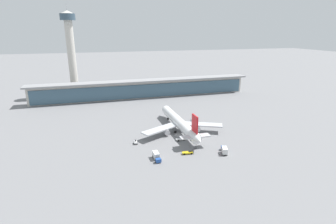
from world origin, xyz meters
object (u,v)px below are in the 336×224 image
object	(u,v)px
service_truck_at_far_stand_blue	(156,156)
service_truck_on_taxiway_yellow	(188,152)
safety_cone_alpha	(196,144)
service_truck_near_nose_blue	(224,150)
service_truck_under_wing_red	(194,119)
control_tower	(71,48)
service_truck_by_tail_white	(181,139)
service_truck_mid_apron_white	(136,142)
airliner_on_stand	(180,123)

from	to	relation	value
service_truck_at_far_stand_blue	service_truck_on_taxiway_yellow	bearing A→B (deg)	3.62
service_truck_at_far_stand_blue	safety_cone_alpha	xyz separation A→B (m)	(22.87, 9.86, -1.37)
service_truck_near_nose_blue	safety_cone_alpha	distance (m)	15.64
service_truck_near_nose_blue	service_truck_on_taxiway_yellow	world-z (taller)	service_truck_near_nose_blue
service_truck_at_far_stand_blue	safety_cone_alpha	bearing A→B (deg)	23.31
service_truck_under_wing_red	safety_cone_alpha	xyz separation A→B (m)	(-11.67, -32.22, -1.39)
service_truck_under_wing_red	control_tower	distance (m)	123.15
service_truck_by_tail_white	control_tower	distance (m)	135.34
service_truck_under_wing_red	service_truck_on_taxiway_yellow	distance (m)	45.45
service_truck_near_nose_blue	control_tower	world-z (taller)	control_tower
service_truck_on_taxiway_yellow	control_tower	world-z (taller)	control_tower
service_truck_on_taxiway_yellow	control_tower	xyz separation A→B (m)	(-53.29, 132.60, 39.90)
control_tower	service_truck_by_tail_white	bearing A→B (deg)	-64.59
service_truck_mid_apron_white	service_truck_by_tail_white	distance (m)	23.43
service_truck_mid_apron_white	service_truck_by_tail_white	size ratio (longest dim) A/B	0.44
service_truck_near_nose_blue	service_truck_mid_apron_white	world-z (taller)	service_truck_near_nose_blue
service_truck_on_taxiway_yellow	service_truck_mid_apron_white	bearing A→B (deg)	139.23
service_truck_near_nose_blue	service_truck_by_tail_white	world-z (taller)	service_truck_near_nose_blue
airliner_on_stand	service_truck_at_far_stand_blue	size ratio (longest dim) A/B	8.29
service_truck_by_tail_white	service_truck_on_taxiway_yellow	xyz separation A→B (m)	(-2.21, -15.79, 0.00)
service_truck_under_wing_red	service_truck_by_tail_white	xyz separation A→B (m)	(-17.13, -25.33, -0.90)
service_truck_by_tail_white	safety_cone_alpha	bearing A→B (deg)	-51.63
airliner_on_stand	service_truck_by_tail_white	size ratio (longest dim) A/B	8.81
service_truck_under_wing_red	service_truck_on_taxiway_yellow	world-z (taller)	service_truck_under_wing_red
service_truck_mid_apron_white	service_truck_near_nose_blue	bearing A→B (deg)	-30.39
service_truck_on_taxiway_yellow	service_truck_at_far_stand_blue	bearing A→B (deg)	-176.38
airliner_on_stand	service_truck_under_wing_red	bearing A→B (deg)	43.57
airliner_on_stand	service_truck_at_far_stand_blue	bearing A→B (deg)	-125.64
airliner_on_stand	service_truck_mid_apron_white	world-z (taller)	airliner_on_stand
safety_cone_alpha	service_truck_near_nose_blue	bearing A→B (deg)	-55.19
control_tower	safety_cone_alpha	world-z (taller)	control_tower
airliner_on_stand	service_truck_by_tail_white	bearing A→B (deg)	-105.44
service_truck_mid_apron_white	airliner_on_stand	bearing A→B (deg)	20.27
service_truck_near_nose_blue	control_tower	xyz separation A→B (m)	(-69.85, 136.50, 39.02)
control_tower	service_truck_at_far_stand_blue	bearing A→B (deg)	-74.09
airliner_on_stand	safety_cone_alpha	world-z (taller)	airliner_on_stand
service_truck_near_nose_blue	service_truck_on_taxiway_yellow	size ratio (longest dim) A/B	1.11
airliner_on_stand	safety_cone_alpha	xyz separation A→B (m)	(2.07, -19.15, -4.79)
control_tower	airliner_on_stand	bearing A→B (deg)	-60.61
service_truck_under_wing_red	service_truck_by_tail_white	world-z (taller)	service_truck_under_wing_red
service_truck_near_nose_blue	service_truck_mid_apron_white	bearing A→B (deg)	149.61
service_truck_on_taxiway_yellow	safety_cone_alpha	distance (m)	11.75
service_truck_mid_apron_white	safety_cone_alpha	xyz separation A→B (m)	(28.76, -9.29, -0.56)
service_truck_near_nose_blue	airliner_on_stand	bearing A→B (deg)	108.95
control_tower	safety_cone_alpha	size ratio (longest dim) A/B	106.77
service_truck_near_nose_blue	service_truck_by_tail_white	distance (m)	24.38
service_truck_near_nose_blue	service_truck_at_far_stand_blue	world-z (taller)	same
service_truck_on_taxiway_yellow	service_truck_at_far_stand_blue	size ratio (longest dim) A/B	0.94
service_truck_on_taxiway_yellow	control_tower	distance (m)	148.38
airliner_on_stand	service_truck_on_taxiway_yellow	world-z (taller)	airliner_on_stand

